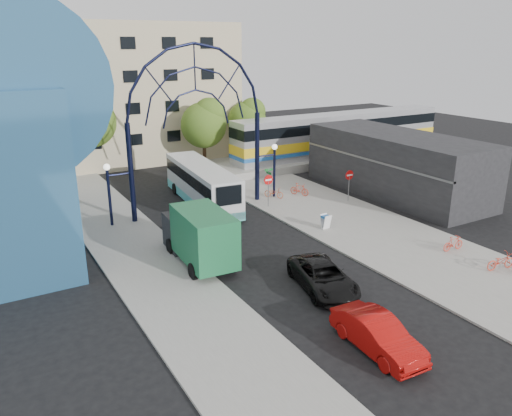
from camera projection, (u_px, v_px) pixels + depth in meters
ground at (311, 285)px, 26.06m from camera, size 120.00×120.00×0.00m
sidewalk_east at (372, 232)px, 33.16m from camera, size 8.00×56.00×0.12m
plaza_west at (153, 268)px, 27.81m from camera, size 5.00×50.00×0.12m
gateway_arch at (196, 95)px, 34.80m from camera, size 13.64×0.44×12.10m
stop_sign at (268, 183)px, 37.55m from camera, size 0.80×0.07×2.50m
do_not_enter_sign at (349, 178)px, 38.91m from camera, size 0.76×0.07×2.48m
street_name_sign at (269, 179)px, 38.19m from camera, size 0.70×0.70×2.80m
sandwich_board at (326, 220)px, 33.41m from camera, size 0.55×0.61×0.99m
commercial_block_east at (396, 164)px, 41.15m from camera, size 6.00×16.00×5.00m
apartment_block at (133, 92)px, 53.40m from camera, size 20.00×12.10×14.00m
train_platform at (339, 156)px, 53.55m from camera, size 32.00×5.00×0.80m
train_car at (340, 133)px, 52.76m from camera, size 25.10×3.05×4.20m
tree_north_a at (205, 122)px, 48.75m from camera, size 4.48×4.48×7.00m
tree_north_b at (90, 118)px, 46.99m from camera, size 5.12×5.12×8.00m
tree_north_c at (248, 119)px, 53.38m from camera, size 4.16×4.16×6.50m
city_bus at (202, 184)px, 38.71m from camera, size 3.48×11.35×3.07m
green_truck at (199, 235)px, 28.32m from camera, size 2.82×6.63×3.28m
black_suv at (323, 277)px, 25.40m from camera, size 3.39×5.42×1.40m
red_sedan at (377, 334)px, 20.30m from camera, size 1.79×4.58×1.49m
bike_near_a at (274, 193)px, 40.16m from camera, size 1.41×1.66×0.86m
bike_near_b at (299, 189)px, 40.76m from camera, size 1.17×1.70×1.00m
bike_far_a at (501, 261)px, 27.44m from camera, size 1.90×0.97×0.95m
bike_far_b at (453, 243)px, 29.93m from camera, size 1.56×0.58×0.91m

